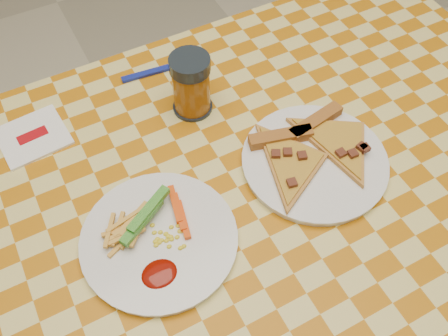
{
  "coord_description": "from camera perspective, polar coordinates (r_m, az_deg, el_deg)",
  "views": [
    {
      "loc": [
        -0.24,
        -0.36,
        1.46
      ],
      "look_at": [
        -0.01,
        0.07,
        0.78
      ],
      "focal_mm": 40.0,
      "sensor_mm": 36.0,
      "label": 1
    }
  ],
  "objects": [
    {
      "name": "table",
      "position": [
        0.89,
        2.55,
        -6.48
      ],
      "size": [
        1.28,
        0.88,
        0.76
      ],
      "color": "white",
      "rests_on": "ground"
    },
    {
      "name": "plate_left",
      "position": [
        0.79,
        -7.4,
        -8.19
      ],
      "size": [
        0.26,
        0.26,
        0.01
      ],
      "primitive_type": "cylinder",
      "rotation": [
        0.0,
        0.0,
        -0.07
      ],
      "color": "white",
      "rests_on": "table"
    },
    {
      "name": "plate_right",
      "position": [
        0.88,
        10.29,
        0.64
      ],
      "size": [
        0.31,
        0.31,
        0.01
      ],
      "primitive_type": "cylinder",
      "rotation": [
        0.0,
        0.0,
        -0.32
      ],
      "color": "white",
      "rests_on": "table"
    },
    {
      "name": "fries_veggies",
      "position": [
        0.78,
        -8.52,
        -7.04
      ],
      "size": [
        0.17,
        0.15,
        0.04
      ],
      "color": "#EFC74C",
      "rests_on": "plate_left"
    },
    {
      "name": "pizza_slices",
      "position": [
        0.87,
        10.01,
        2.07
      ],
      "size": [
        0.28,
        0.25,
        0.02
      ],
      "color": "#C78D3D",
      "rests_on": "plate_right"
    },
    {
      "name": "drink_glass",
      "position": [
        0.91,
        -3.77,
        9.43
      ],
      "size": [
        0.07,
        0.07,
        0.12
      ],
      "color": "black",
      "rests_on": "table"
    },
    {
      "name": "napkin",
      "position": [
        0.97,
        -21.0,
        3.4
      ],
      "size": [
        0.13,
        0.12,
        0.01
      ],
      "rotation": [
        0.0,
        0.0,
        0.08
      ],
      "color": "white",
      "rests_on": "table"
    },
    {
      "name": "fork",
      "position": [
        1.03,
        -7.15,
        11.14
      ],
      "size": [
        0.16,
        0.03,
        0.01
      ],
      "rotation": [
        0.0,
        0.0,
        -0.1
      ],
      "color": "navy",
      "rests_on": "table"
    }
  ]
}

